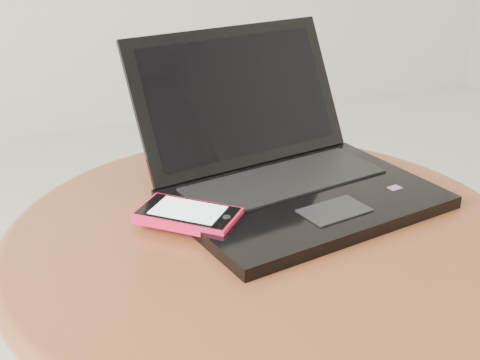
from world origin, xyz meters
name	(u,v)px	position (x,y,z in m)	size (l,w,h in m)	color
table	(264,303)	(0.03, 0.04, 0.41)	(0.66, 0.66, 0.53)	brown
laptop	(284,167)	(0.10, 0.13, 0.56)	(0.40, 0.40, 0.20)	black
phone_black	(198,205)	(-0.03, 0.12, 0.53)	(0.13, 0.12, 0.01)	black
phone_pink	(188,215)	(-0.06, 0.07, 0.54)	(0.14, 0.13, 0.02)	#EA1543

